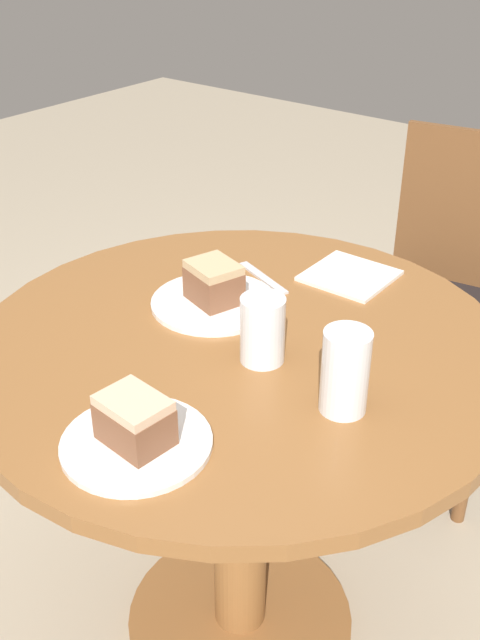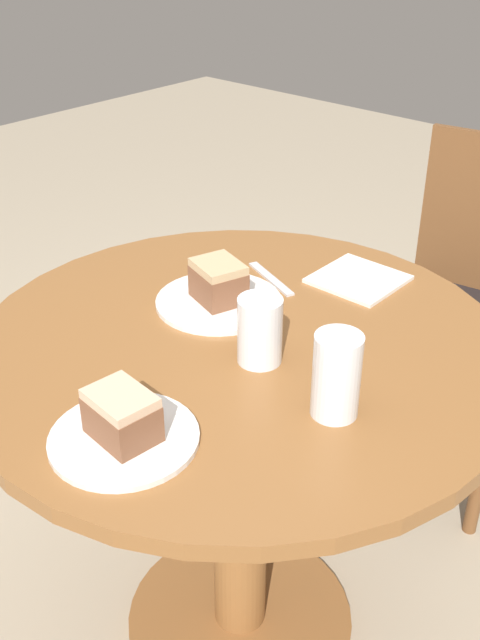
% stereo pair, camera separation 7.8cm
% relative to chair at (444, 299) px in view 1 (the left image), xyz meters
% --- Properties ---
extents(ground_plane, '(8.00, 8.00, 0.00)m').
position_rel_chair_xyz_m(ground_plane, '(-0.03, -0.88, -0.49)').
color(ground_plane, tan).
extents(table, '(0.98, 0.98, 0.77)m').
position_rel_chair_xyz_m(table, '(-0.03, -0.88, 0.08)').
color(table, brown).
rests_on(table, ground_plane).
extents(chair, '(0.49, 0.53, 0.92)m').
position_rel_chair_xyz_m(chair, '(0.00, 0.00, 0.00)').
color(chair, brown).
rests_on(chair, ground_plane).
extents(plate_near, '(0.25, 0.25, 0.01)m').
position_rel_chair_xyz_m(plate_near, '(-0.15, -0.81, 0.29)').
color(plate_near, white).
rests_on(plate_near, table).
extents(plate_far, '(0.22, 0.22, 0.01)m').
position_rel_chair_xyz_m(plate_far, '(0.03, -1.20, 0.29)').
color(plate_far, white).
rests_on(plate_far, table).
extents(cake_slice_near, '(0.12, 0.11, 0.08)m').
position_rel_chair_xyz_m(cake_slice_near, '(-0.15, -0.81, 0.33)').
color(cake_slice_near, brown).
rests_on(cake_slice_near, plate_near).
extents(cake_slice_far, '(0.11, 0.09, 0.08)m').
position_rel_chair_xyz_m(cake_slice_far, '(0.03, -1.20, 0.33)').
color(cake_slice_far, brown).
rests_on(cake_slice_far, plate_far).
extents(glass_lemonade, '(0.08, 0.08, 0.12)m').
position_rel_chair_xyz_m(glass_lemonade, '(0.04, -0.90, 0.34)').
color(glass_lemonade, beige).
rests_on(glass_lemonade, table).
extents(glass_water, '(0.07, 0.07, 0.14)m').
position_rel_chair_xyz_m(glass_water, '(0.22, -0.94, 0.34)').
color(glass_water, silver).
rests_on(glass_water, table).
extents(napkin_stack, '(0.17, 0.17, 0.01)m').
position_rel_chair_xyz_m(napkin_stack, '(-0.00, -0.54, 0.29)').
color(napkin_stack, silver).
rests_on(napkin_stack, table).
extents(fork, '(0.16, 0.07, 0.00)m').
position_rel_chair_xyz_m(fork, '(-0.14, -0.66, 0.29)').
color(fork, silver).
rests_on(fork, table).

